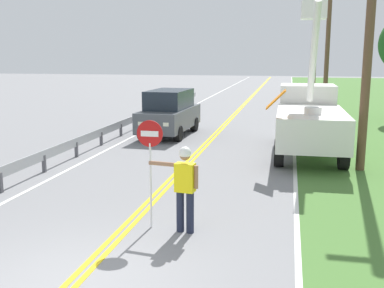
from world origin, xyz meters
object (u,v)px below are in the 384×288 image
object	(u,v)px
stop_sign_paddle	(150,150)
oncoming_suv_nearest	(169,113)
utility_bucket_truck	(309,115)
utility_pole_near	(370,31)
utility_pole_mid	(328,46)
utility_pole_far	(316,45)
flagger_worker	(185,184)

from	to	relation	value
stop_sign_paddle	oncoming_suv_nearest	distance (m)	11.74
utility_bucket_truck	utility_pole_near	distance (m)	4.17
utility_pole_near	utility_pole_mid	size ratio (longest dim) A/B	1.03
utility_bucket_truck	oncoming_suv_nearest	bearing A→B (deg)	156.70
utility_pole_mid	utility_pole_far	distance (m)	16.49
utility_pole_far	utility_pole_near	bearing A→B (deg)	-89.93
oncoming_suv_nearest	utility_pole_far	bearing A→B (deg)	73.72
oncoming_suv_nearest	utility_pole_far	xyz separation A→B (m)	(7.68, 26.31, 3.55)
utility_pole_near	utility_pole_mid	xyz separation A→B (m)	(-0.13, 14.95, -0.12)
utility_pole_near	oncoming_suv_nearest	bearing A→B (deg)	146.38
utility_bucket_truck	utility_pole_mid	world-z (taller)	utility_pole_mid
flagger_worker	utility_pole_mid	size ratio (longest dim) A/B	0.22
stop_sign_paddle	oncoming_suv_nearest	bearing A→B (deg)	102.73
flagger_worker	utility_pole_mid	distance (m)	22.01
utility_bucket_truck	utility_pole_far	xyz separation A→B (m)	(1.55, 28.95, 3.19)
utility_pole_mid	utility_bucket_truck	bearing A→B (deg)	-96.63
flagger_worker	utility_bucket_truck	world-z (taller)	utility_bucket_truck
utility_pole_far	stop_sign_paddle	bearing A→B (deg)	-97.70
utility_pole_near	utility_bucket_truck	bearing A→B (deg)	122.41
flagger_worker	utility_pole_far	distance (m)	38.26
utility_bucket_truck	utility_pole_near	bearing A→B (deg)	-57.59
utility_bucket_truck	flagger_worker	bearing A→B (deg)	-107.44
flagger_worker	utility_pole_mid	bearing A→B (deg)	78.76
flagger_worker	stop_sign_paddle	xyz separation A→B (m)	(-0.76, 0.11, 0.66)
stop_sign_paddle	utility_pole_far	distance (m)	38.19
utility_pole_mid	utility_pole_far	size ratio (longest dim) A/B	0.92
stop_sign_paddle	utility_pole_far	size ratio (longest dim) A/B	0.26
utility_bucket_truck	stop_sign_paddle	bearing A→B (deg)	-112.03
stop_sign_paddle	utility_bucket_truck	bearing A→B (deg)	67.97
oncoming_suv_nearest	utility_pole_mid	distance (m)	12.81
utility_pole_far	oncoming_suv_nearest	bearing A→B (deg)	-106.28
stop_sign_paddle	utility_pole_mid	world-z (taller)	utility_pole_mid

